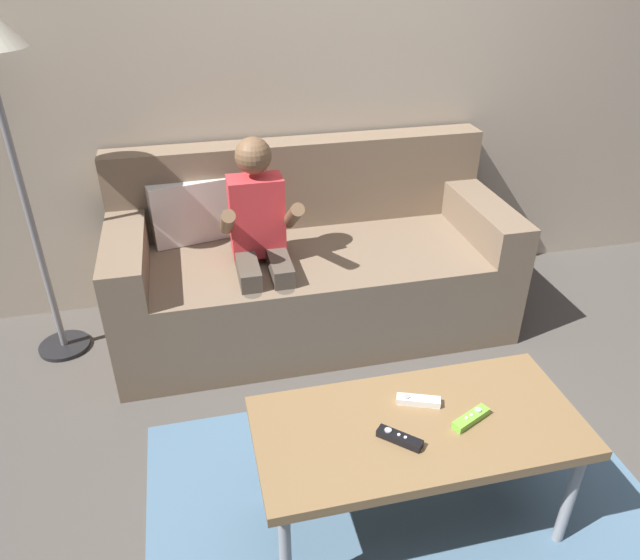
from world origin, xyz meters
name	(u,v)px	position (x,y,z in m)	size (l,w,h in m)	color
ground_plane	(444,498)	(0.00, 0.00, 0.00)	(8.72, 8.72, 0.00)	#4C4742
wall_back	(337,53)	(0.00, 1.62, 1.25)	(4.36, 0.05, 2.50)	#B2A38E
couch	(309,267)	(-0.23, 1.23, 0.31)	(1.89, 0.80, 0.88)	#75604C
person_seated_on_couch	(261,240)	(-0.49, 1.05, 0.58)	(0.34, 0.42, 1.02)	#4C4238
coffee_table	(418,433)	(-0.16, -0.05, 0.41)	(1.03, 0.48, 0.45)	brown
area_rug	(408,517)	(-0.16, -0.05, 0.00)	(1.78, 1.30, 0.01)	slate
game_remote_lime_near_edge	(470,418)	(0.00, -0.08, 0.47)	(0.14, 0.09, 0.03)	#72C638
game_remote_black_center	(399,438)	(-0.24, -0.11, 0.47)	(0.13, 0.12, 0.03)	black
game_remote_white_far_corner	(418,401)	(-0.13, 0.03, 0.47)	(0.14, 0.08, 0.03)	white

